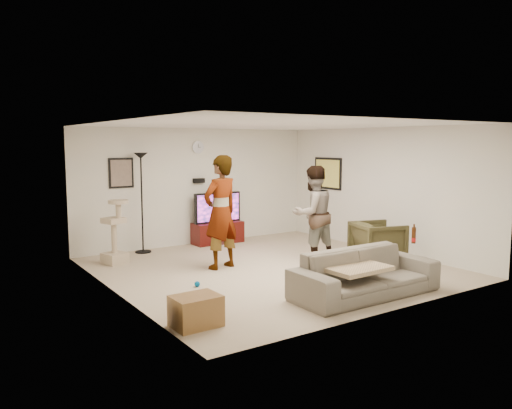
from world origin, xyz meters
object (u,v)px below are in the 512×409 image
side_table (196,311)px  beer_bottle (414,235)px  tv_stand (218,233)px  floor_lamp (142,203)px  armchair (378,242)px  person_left (221,212)px  person_right (313,214)px  cat_tree (114,232)px  tv (217,207)px  sofa (365,273)px

side_table → beer_bottle: bearing=-4.0°
tv_stand → beer_bottle: bearing=-79.2°
floor_lamp → armchair: (3.28, -3.22, -0.62)m
floor_lamp → armchair: size_ratio=2.41×
person_left → person_right: (1.69, -0.48, -0.10)m
floor_lamp → person_left: floor_lamp is taller
beer_bottle → person_left: bearing=126.9°
person_right → beer_bottle: bearing=99.1°
cat_tree → beer_bottle: size_ratio=4.69×
tv_stand → person_right: 2.64m
cat_tree → beer_bottle: (3.39, -3.95, 0.19)m
tv_stand → beer_bottle: beer_bottle is taller
tv_stand → side_table: (-2.75, -4.33, -0.04)m
person_left → side_table: size_ratio=3.52×
cat_tree → tv_stand: bearing=14.1°
tv → person_left: 2.27m
floor_lamp → tv: bearing=0.2°
tv → person_left: bearing=-118.0°
floor_lamp → sofa: bearing=-71.1°
cat_tree → sofa: (2.35, -3.95, -0.26)m
tv_stand → floor_lamp: floor_lamp is taller
person_left → beer_bottle: person_left is taller
tv → side_table: size_ratio=1.96×
tv → person_right: size_ratio=0.62×
armchair → side_table: 4.45m
sofa → beer_bottle: (1.03, 0.00, 0.45)m
tv_stand → side_table: tv_stand is taller
floor_lamp → side_table: 4.51m
sofa → beer_bottle: beer_bottle is taller
tv_stand → person_left: (-1.06, -2.00, 0.76)m
tv → sofa: 4.60m
side_table → person_right: bearing=28.7°
tv → person_left: (-1.06, -2.00, 0.20)m
tv_stand → armchair: size_ratio=1.34×
tv_stand → person_left: 2.39m
person_left → cat_tree: bearing=-56.6°
tv_stand → cat_tree: cat_tree is taller
armchair → floor_lamp: bearing=62.1°
armchair → tv: bearing=42.3°
floor_lamp → side_table: size_ratio=3.55×
tv_stand → cat_tree: size_ratio=0.95×
person_right → side_table: (-3.37, -1.85, -0.70)m
sofa → tv: bearing=88.7°
floor_lamp → side_table: floor_lamp is taller
floor_lamp → cat_tree: floor_lamp is taller
person_left → side_table: bearing=40.8°
tv_stand → tv: bearing=0.0°
person_right → armchair: size_ratio=2.14×
sofa → side_table: 2.61m
cat_tree → person_left: bearing=-43.3°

